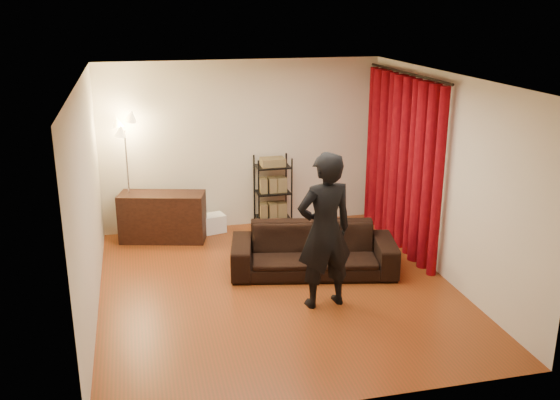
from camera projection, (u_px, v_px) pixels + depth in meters
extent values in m
plane|color=maroon|center=(278.00, 288.00, 8.09)|extent=(5.00, 5.00, 0.00)
plane|color=white|center=(278.00, 78.00, 7.27)|extent=(5.00, 5.00, 0.00)
plane|color=beige|center=(242.00, 145.00, 10.00)|extent=(5.00, 0.00, 5.00)
plane|color=beige|center=(344.00, 269.00, 5.37)|extent=(5.00, 0.00, 5.00)
plane|color=beige|center=(88.00, 201.00, 7.19)|extent=(0.00, 5.00, 5.00)
plane|color=beige|center=(444.00, 177.00, 8.18)|extent=(0.00, 5.00, 5.00)
cylinder|color=black|center=(407.00, 73.00, 8.82)|extent=(0.04, 2.65, 0.04)
imported|color=black|center=(313.00, 250.00, 8.48)|extent=(2.35, 1.30, 0.65)
imported|color=black|center=(325.00, 231.00, 7.37)|extent=(0.76, 0.55, 1.92)
cube|color=black|center=(163.00, 217.00, 9.61)|extent=(1.37, 0.80, 0.75)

